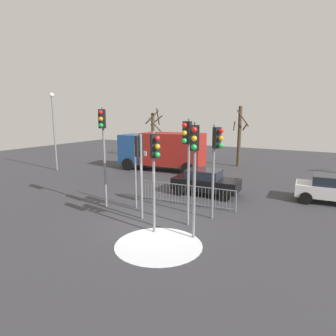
% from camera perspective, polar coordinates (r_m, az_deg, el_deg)
% --- Properties ---
extents(ground_plane, '(60.00, 60.00, 0.00)m').
position_cam_1_polar(ground_plane, '(12.79, -2.76, -10.85)').
color(ground_plane, '#38383D').
extents(traffic_light_mid_left, '(0.52, 0.41, 4.21)m').
position_cam_1_polar(traffic_light_mid_left, '(12.72, 9.41, 3.30)').
color(traffic_light_mid_left, slate).
rests_on(traffic_light_mid_left, ground).
extents(traffic_light_mid_right, '(0.49, 0.44, 4.04)m').
position_cam_1_polar(traffic_light_mid_right, '(11.00, -2.57, 1.63)').
color(traffic_light_mid_right, slate).
rests_on(traffic_light_mid_right, ground).
extents(traffic_light_rear_left, '(0.32, 0.57, 4.48)m').
position_cam_1_polar(traffic_light_rear_left, '(11.76, 3.79, 3.78)').
color(traffic_light_rear_left, slate).
rests_on(traffic_light_rear_left, ground).
extents(traffic_light_foreground_left, '(0.42, 0.52, 4.98)m').
position_cam_1_polar(traffic_light_foreground_left, '(14.49, -12.63, 6.26)').
color(traffic_light_foreground_left, slate).
rests_on(traffic_light_foreground_left, ground).
extents(traffic_light_rear_right, '(0.38, 0.54, 4.38)m').
position_cam_1_polar(traffic_light_rear_right, '(10.46, 5.20, 2.51)').
color(traffic_light_rear_right, slate).
rests_on(traffic_light_rear_right, ground).
extents(traffic_light_foreground_right, '(0.52, 0.41, 3.81)m').
position_cam_1_polar(traffic_light_foreground_right, '(12.85, -5.62, 2.15)').
color(traffic_light_foreground_right, slate).
rests_on(traffic_light_foreground_right, ground).
extents(direction_sign_post, '(0.78, 0.17, 3.17)m').
position_cam_1_polar(direction_sign_post, '(14.36, -6.21, -1.10)').
color(direction_sign_post, slate).
rests_on(direction_sign_post, ground).
extents(pedestrian_guard_railing, '(5.31, 0.41, 1.07)m').
position_cam_1_polar(pedestrian_guard_railing, '(15.12, 3.36, -5.21)').
color(pedestrian_guard_railing, slate).
rests_on(pedestrian_guard_railing, ground).
extents(car_black_trailing, '(3.90, 2.13, 1.47)m').
position_cam_1_polar(car_black_trailing, '(17.10, 7.35, -2.66)').
color(car_black_trailing, black).
rests_on(car_black_trailing, ground).
extents(car_white_far, '(3.90, 2.13, 1.47)m').
position_cam_1_polar(car_white_far, '(17.66, 29.76, -3.59)').
color(car_white_far, silver).
rests_on(car_white_far, ground).
extents(delivery_truck, '(7.29, 3.46, 3.10)m').
position_cam_1_polar(delivery_truck, '(24.15, -1.10, 3.68)').
color(delivery_truck, maroon).
rests_on(delivery_truck, ground).
extents(street_lamp, '(0.36, 0.36, 6.30)m').
position_cam_1_polar(street_lamp, '(25.71, -21.47, 8.18)').
color(street_lamp, slate).
rests_on(street_lamp, ground).
extents(bare_tree_centre, '(2.09, 2.09, 5.18)m').
position_cam_1_polar(bare_tree_centre, '(30.68, -2.88, 6.84)').
color(bare_tree_centre, '#473828').
rests_on(bare_tree_centre, ground).
extents(bare_tree_right, '(1.45, 1.56, 5.30)m').
position_cam_1_polar(bare_tree_right, '(26.54, 13.81, 6.21)').
color(bare_tree_right, '#473828').
rests_on(bare_tree_right, ground).
extents(snow_patch_kerb, '(3.18, 3.18, 0.01)m').
position_cam_1_polar(snow_patch_kerb, '(10.88, -1.87, -14.83)').
color(snow_patch_kerb, white).
rests_on(snow_patch_kerb, ground).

